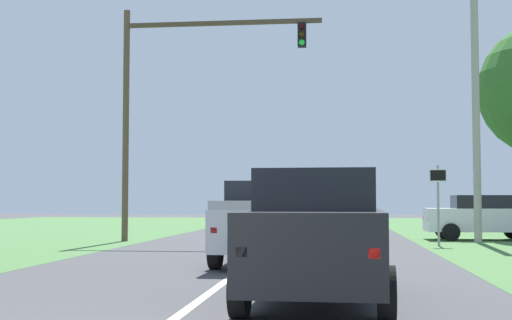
% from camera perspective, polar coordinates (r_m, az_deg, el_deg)
% --- Properties ---
extents(ground_plane, '(120.00, 120.00, 0.00)m').
position_cam_1_polar(ground_plane, '(17.54, -0.47, -8.37)').
color(ground_plane, '#424244').
extents(red_suv_near, '(2.25, 4.82, 1.99)m').
position_cam_1_polar(red_suv_near, '(10.77, 5.10, -5.96)').
color(red_suv_near, black).
rests_on(red_suv_near, ground_plane).
extents(pickup_truck_lead, '(2.39, 5.65, 2.01)m').
position_cam_1_polar(pickup_truck_lead, '(17.37, 1.00, -5.04)').
color(pickup_truck_lead, silver).
rests_on(pickup_truck_lead, ground_plane).
extents(traffic_light, '(7.63, 0.40, 8.88)m').
position_cam_1_polar(traffic_light, '(27.02, -6.81, 5.77)').
color(traffic_light, brown).
rests_on(traffic_light, ground_plane).
extents(keep_moving_sign, '(0.60, 0.09, 2.76)m').
position_cam_1_polar(keep_moving_sign, '(24.85, 14.59, -2.72)').
color(keep_moving_sign, gray).
rests_on(keep_moving_sign, ground_plane).
extents(crossing_suv_far, '(4.38, 2.03, 1.75)m').
position_cam_1_polar(crossing_suv_far, '(28.90, 18.01, -4.37)').
color(crossing_suv_far, silver).
rests_on(crossing_suv_far, ground_plane).
extents(utility_pole_right, '(0.28, 0.28, 10.40)m').
position_cam_1_polar(utility_pole_right, '(27.33, 17.43, 4.53)').
color(utility_pole_right, '#9E998E').
rests_on(utility_pole_right, ground_plane).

